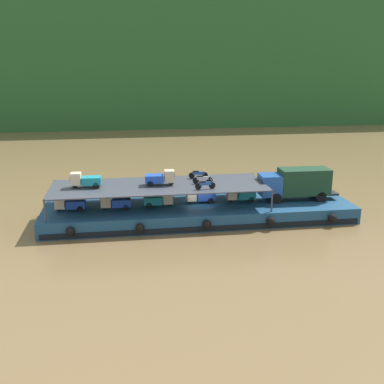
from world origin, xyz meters
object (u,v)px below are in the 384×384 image
motorcycle_upper_centre (202,179)px  mini_truck_lower_stern (70,203)px  mini_truck_lower_aft (115,202)px  mini_truck_upper_mid (160,178)px  cargo_barge (199,211)px  mini_truck_lower_mid (159,199)px  covered_lorry (296,183)px  motorcycle_upper_stbd (198,174)px  mini_truck_lower_bow (240,194)px  mini_truck_upper_stern (85,180)px  motorcycle_upper_port (205,184)px  mini_truck_lower_fore (200,196)px

motorcycle_upper_centre → mini_truck_lower_stern: bearing=-178.6°
mini_truck_lower_aft → mini_truck_upper_mid: mini_truck_upper_mid is taller
mini_truck_upper_mid → motorcycle_upper_centre: 3.97m
cargo_barge → mini_truck_upper_mid: (-3.66, 0.05, 3.44)m
mini_truck_lower_stern → mini_truck_lower_mid: bearing=0.6°
mini_truck_lower_stern → mini_truck_upper_mid: size_ratio=1.00×
cargo_barge → motorcycle_upper_centre: size_ratio=15.30×
covered_lorry → mini_truck_lower_stern: (-21.55, -0.26, -1.00)m
cargo_barge → motorcycle_upper_centre: motorcycle_upper_centre is taller
motorcycle_upper_centre → motorcycle_upper_stbd: same height
mini_truck_lower_stern → mini_truck_lower_aft: bearing=-2.3°
mini_truck_lower_stern → mini_truck_upper_mid: 8.57m
cargo_barge → mini_truck_lower_bow: (4.09, 0.29, 1.44)m
mini_truck_upper_stern → motorcycle_upper_port: 10.90m
mini_truck_lower_stern → mini_truck_upper_stern: 2.55m
covered_lorry → motorcycle_upper_stbd: bearing=167.5°
motorcycle_upper_centre → motorcycle_upper_stbd: bearing=92.1°
motorcycle_upper_stbd → cargo_barge: bearing=-96.3°
mini_truck_lower_bow → mini_truck_upper_stern: bearing=-179.7°
mini_truck_lower_aft → mini_truck_lower_mid: bearing=3.5°
mini_truck_lower_bow → motorcycle_upper_centre: motorcycle_upper_centre is taller
mini_truck_lower_fore → mini_truck_lower_bow: size_ratio=1.00×
covered_lorry → motorcycle_upper_stbd: (-9.34, 2.08, 0.74)m
mini_truck_lower_fore → mini_truck_lower_bow: (3.96, -0.15, 0.00)m
mini_truck_lower_aft → motorcycle_upper_centre: 8.38m
mini_truck_lower_aft → motorcycle_upper_port: motorcycle_upper_port is taller
motorcycle_upper_port → mini_truck_upper_stern: bearing=168.2°
motorcycle_upper_port → motorcycle_upper_stbd: same height
mini_truck_lower_stern → mini_truck_upper_mid: bearing=2.1°
mini_truck_lower_stern → cargo_barge: bearing=1.2°
motorcycle_upper_stbd → mini_truck_lower_fore: bearing=-93.6°
mini_truck_upper_mid → motorcycle_upper_centre: bearing=-0.1°
covered_lorry → mini_truck_upper_mid: (-13.22, 0.04, 1.00)m
mini_truck_lower_stern → mini_truck_lower_mid: (8.15, 0.09, 0.00)m
mini_truck_lower_aft → mini_truck_upper_mid: bearing=6.2°
mini_truck_upper_mid → mini_truck_upper_stern: bearing=178.5°
mini_truck_lower_mid → mini_truck_lower_bow: size_ratio=1.00×
mini_truck_lower_bow → cargo_barge: bearing=-175.9°
mini_truck_lower_aft → mini_truck_upper_stern: size_ratio=0.99×
cargo_barge → covered_lorry: covered_lorry is taller
mini_truck_lower_mid → mini_truck_lower_bow: bearing=3.3°
mini_truck_lower_bow → motorcycle_upper_port: motorcycle_upper_port is taller
mini_truck_lower_fore → motorcycle_upper_stbd: (0.10, 1.65, 1.74)m
mini_truck_lower_aft → motorcycle_upper_centre: (8.19, 0.45, 1.74)m
covered_lorry → motorcycle_upper_centre: bearing=179.8°
mini_truck_lower_stern → motorcycle_upper_port: motorcycle_upper_port is taller
mini_truck_upper_mid → covered_lorry: bearing=-0.2°
mini_truck_upper_stern → mini_truck_upper_mid: bearing=-1.5°
covered_lorry → motorcycle_upper_centre: covered_lorry is taller
covered_lorry → mini_truck_lower_mid: 13.44m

